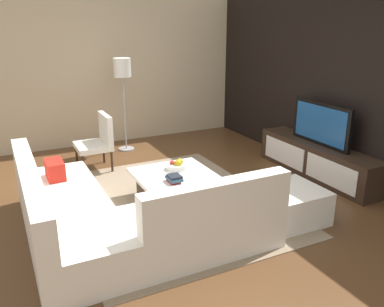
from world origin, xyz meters
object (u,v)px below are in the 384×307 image
media_console (317,160)px  television (321,124)px  coffee_table (176,188)px  floor_lamp (122,74)px  ottoman (290,204)px  book_stack (174,178)px  accent_chair_near (99,139)px  fruit_bowl (177,165)px  sectional_couch (116,217)px

media_console → television: 0.56m
coffee_table → floor_lamp: floor_lamp is taller
coffee_table → ottoman: 1.45m
book_stack → television: bearing=92.8°
ottoman → media_console: bearing=126.3°
media_console → television: bearing=90.0°
coffee_table → accent_chair_near: 1.79m
coffee_table → accent_chair_near: bearing=-161.5°
television → floor_lamp: size_ratio=0.68×
media_console → ottoman: media_console is taller
television → fruit_bowl: television is taller
media_console → floor_lamp: bearing=-139.1°
media_console → coffee_table: size_ratio=2.10×
sectional_couch → book_stack: sectional_couch is taller
floor_lamp → book_stack: (2.65, -0.22, -0.94)m
accent_chair_near → book_stack: bearing=12.9°
media_console → fruit_bowl: 2.22m
book_stack → coffee_table: bearing=152.0°
coffee_table → floor_lamp: (-2.43, 0.10, 1.16)m
television → ottoman: size_ratio=1.59×
television → ottoman: bearing=-53.7°
sectional_couch → coffee_table: size_ratio=2.35×
television → coffee_table: 2.38m
coffee_table → accent_chair_near: (-1.68, -0.56, 0.29)m
accent_chair_near → book_stack: (1.89, 0.45, -0.06)m
accent_chair_near → floor_lamp: bearing=138.2°
coffee_table → floor_lamp: bearing=177.6°
sectional_couch → floor_lamp: size_ratio=1.48×
coffee_table → book_stack: 0.33m
media_console → fruit_bowl: fruit_bowl is taller
television → book_stack: bearing=-87.2°
coffee_table → book_stack: size_ratio=4.71×
floor_lamp → fruit_bowl: 2.44m
accent_chair_near → book_stack: accent_chair_near is taller
accent_chair_near → television: bearing=57.7°
television → accent_chair_near: bearing=-121.9°
ottoman → book_stack: 1.41m
sectional_couch → floor_lamp: bearing=160.8°
television → sectional_couch: television is taller
coffee_table → sectional_couch: bearing=-57.0°
media_console → accent_chair_near: bearing=-121.9°
fruit_bowl → book_stack: 0.45m
sectional_couch → accent_chair_near: size_ratio=2.79×
media_console → book_stack: bearing=-87.2°
media_console → floor_lamp: size_ratio=1.33×
fruit_bowl → book_stack: (0.39, -0.22, -0.00)m
television → accent_chair_near: size_ratio=1.28×
ottoman → book_stack: bearing=-126.6°
television → media_console: bearing=-90.0°
coffee_table → ottoman: size_ratio=1.48×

